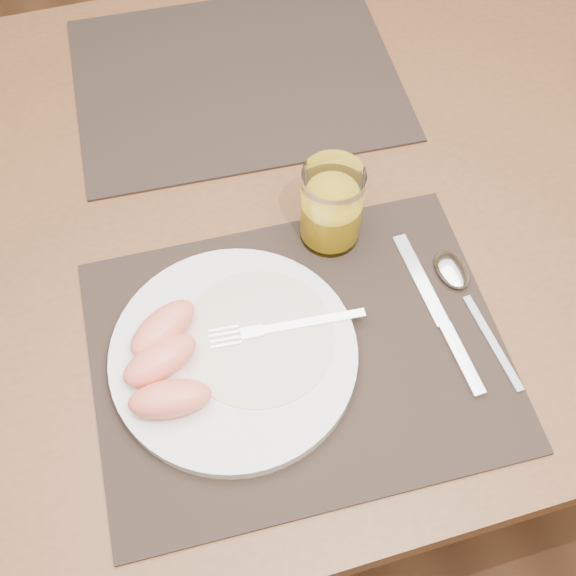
# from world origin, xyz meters

# --- Properties ---
(ground) EXTENTS (5.00, 5.00, 0.00)m
(ground) POSITION_xyz_m (0.00, 0.00, 0.00)
(ground) COLOR #56341D
(ground) RESTS_ON ground
(table) EXTENTS (1.40, 0.90, 0.75)m
(table) POSITION_xyz_m (0.00, 0.00, 0.67)
(table) COLOR brown
(table) RESTS_ON ground
(placemat_near) EXTENTS (0.46, 0.37, 0.00)m
(placemat_near) POSITION_xyz_m (-0.02, -0.22, 0.75)
(placemat_near) COLOR #2D221C
(placemat_near) RESTS_ON table
(placemat_far) EXTENTS (0.47, 0.37, 0.00)m
(placemat_far) POSITION_xyz_m (0.02, 0.22, 0.75)
(placemat_far) COLOR #2D221C
(placemat_far) RESTS_ON table
(plate) EXTENTS (0.27, 0.27, 0.02)m
(plate) POSITION_xyz_m (-0.09, -0.21, 0.76)
(plate) COLOR white
(plate) RESTS_ON placemat_near
(plate_dressing) EXTENTS (0.17, 0.17, 0.00)m
(plate_dressing) POSITION_xyz_m (-0.06, -0.20, 0.77)
(plate_dressing) COLOR white
(plate_dressing) RESTS_ON plate
(fork) EXTENTS (0.18, 0.03, 0.00)m
(fork) POSITION_xyz_m (-0.04, -0.19, 0.77)
(fork) COLOR silver
(fork) RESTS_ON plate
(knife) EXTENTS (0.02, 0.22, 0.01)m
(knife) POSITION_xyz_m (0.15, -0.23, 0.76)
(knife) COLOR silver
(knife) RESTS_ON placemat_near
(spoon) EXTENTS (0.04, 0.19, 0.01)m
(spoon) POSITION_xyz_m (0.18, -0.18, 0.76)
(spoon) COLOR silver
(spoon) RESTS_ON placemat_near
(juice_glass) EXTENTS (0.07, 0.07, 0.11)m
(juice_glass) POSITION_xyz_m (0.06, -0.08, 0.80)
(juice_glass) COLOR white
(juice_glass) RESTS_ON placemat_near
(grapefruit_wedges) EXTENTS (0.10, 0.15, 0.03)m
(grapefruit_wedges) POSITION_xyz_m (-0.16, -0.21, 0.79)
(grapefruit_wedges) COLOR #FF8468
(grapefruit_wedges) RESTS_ON plate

